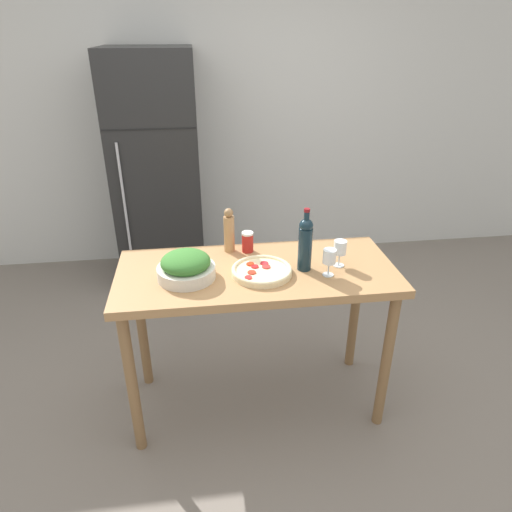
# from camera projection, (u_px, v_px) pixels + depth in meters

# --- Properties ---
(ground_plane) EXTENTS (14.00, 14.00, 0.00)m
(ground_plane) POSITION_uv_depth(u_px,v_px,m) (257.00, 400.00, 2.74)
(ground_plane) COLOR slate
(wall_back) EXTENTS (6.40, 0.06, 2.60)m
(wall_back) POSITION_uv_depth(u_px,v_px,m) (225.00, 117.00, 3.98)
(wall_back) COLOR silver
(wall_back) RESTS_ON ground_plane
(refrigerator) EXTENTS (0.68, 0.71, 1.88)m
(refrigerator) POSITION_uv_depth(u_px,v_px,m) (158.00, 172.00, 3.73)
(refrigerator) COLOR black
(refrigerator) RESTS_ON ground_plane
(prep_counter) EXTENTS (1.43, 0.63, 0.89)m
(prep_counter) POSITION_uv_depth(u_px,v_px,m) (257.00, 289.00, 2.39)
(prep_counter) COLOR #A87A4C
(prep_counter) RESTS_ON ground_plane
(wine_bottle) EXTENTS (0.07, 0.07, 0.33)m
(wine_bottle) POSITION_uv_depth(u_px,v_px,m) (305.00, 243.00, 2.27)
(wine_bottle) COLOR #142833
(wine_bottle) RESTS_ON prep_counter
(wine_glass_near) EXTENTS (0.07, 0.07, 0.14)m
(wine_glass_near) POSITION_uv_depth(u_px,v_px,m) (329.00, 258.00, 2.24)
(wine_glass_near) COLOR silver
(wine_glass_near) RESTS_ON prep_counter
(wine_glass_far) EXTENTS (0.07, 0.07, 0.14)m
(wine_glass_far) POSITION_uv_depth(u_px,v_px,m) (340.00, 248.00, 2.33)
(wine_glass_far) COLOR silver
(wine_glass_far) RESTS_ON prep_counter
(pepper_mill) EXTENTS (0.06, 0.06, 0.25)m
(pepper_mill) POSITION_uv_depth(u_px,v_px,m) (229.00, 231.00, 2.48)
(pepper_mill) COLOR #AD7F51
(pepper_mill) RESTS_ON prep_counter
(salad_bowl) EXTENTS (0.29, 0.29, 0.14)m
(salad_bowl) POSITION_uv_depth(u_px,v_px,m) (186.00, 267.00, 2.23)
(salad_bowl) COLOR silver
(salad_bowl) RESTS_ON prep_counter
(homemade_pizza) EXTENTS (0.30, 0.30, 0.04)m
(homemade_pizza) POSITION_uv_depth(u_px,v_px,m) (262.00, 271.00, 2.28)
(homemade_pizza) COLOR beige
(homemade_pizza) RESTS_ON prep_counter
(salt_canister) EXTENTS (0.06, 0.06, 0.11)m
(salt_canister) POSITION_uv_depth(u_px,v_px,m) (248.00, 242.00, 2.50)
(salt_canister) COLOR #B2231E
(salt_canister) RESTS_ON prep_counter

